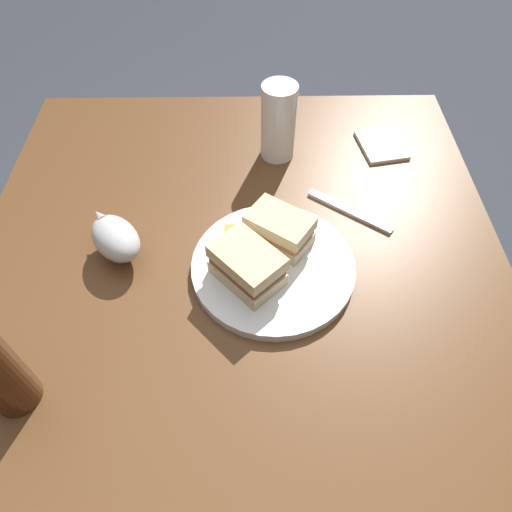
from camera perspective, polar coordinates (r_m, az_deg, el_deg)
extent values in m
plane|color=#333842|center=(1.47, -1.22, -18.39)|extent=(6.00, 6.00, 0.00)
cube|color=brown|center=(1.14, -1.54, -12.13)|extent=(1.04, 0.96, 0.73)
cylinder|color=white|center=(0.81, 2.11, -1.32)|extent=(0.28, 0.28, 0.02)
cube|color=beige|center=(0.83, 2.84, 2.44)|extent=(0.12, 0.13, 0.02)
cube|color=#B27A4C|center=(0.81, 2.89, 3.30)|extent=(0.11, 0.12, 0.01)
cube|color=beige|center=(0.80, 2.95, 4.20)|extent=(0.12, 0.13, 0.02)
cube|color=beige|center=(0.77, -1.07, -2.08)|extent=(0.14, 0.13, 0.03)
cube|color=brown|center=(0.76, -1.09, -1.16)|extent=(0.13, 0.13, 0.02)
cube|color=beige|center=(0.74, -1.11, -0.19)|extent=(0.14, 0.13, 0.03)
cube|color=#B77F33|center=(0.79, -3.37, -0.96)|extent=(0.02, 0.04, 0.02)
cube|color=gold|center=(0.84, -2.64, 3.08)|extent=(0.02, 0.04, 0.02)
cube|color=gold|center=(0.83, -1.17, 2.68)|extent=(0.06, 0.04, 0.02)
cube|color=#AD702D|center=(0.84, 0.58, 3.20)|extent=(0.05, 0.03, 0.01)
cube|color=gold|center=(0.82, -1.03, 1.32)|extent=(0.04, 0.03, 0.02)
cylinder|color=white|center=(0.99, 2.78, 16.13)|extent=(0.07, 0.07, 0.16)
cylinder|color=orange|center=(1.00, 2.72, 14.90)|extent=(0.06, 0.06, 0.11)
cylinder|color=#B7B7BC|center=(0.87, -16.36, 0.63)|extent=(0.04, 0.04, 0.02)
ellipsoid|color=#B7B7BC|center=(0.84, -16.88, 2.09)|extent=(0.13, 0.13, 0.06)
ellipsoid|color=#381E0F|center=(0.83, -16.99, 2.40)|extent=(0.11, 0.10, 0.02)
cone|color=#B7B7BC|center=(0.87, -18.68, 4.66)|extent=(0.04, 0.04, 0.02)
cube|color=silver|center=(1.09, 15.17, 13.01)|extent=(0.12, 0.11, 0.01)
cube|color=silver|center=(0.92, 11.44, 5.45)|extent=(0.12, 0.15, 0.01)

